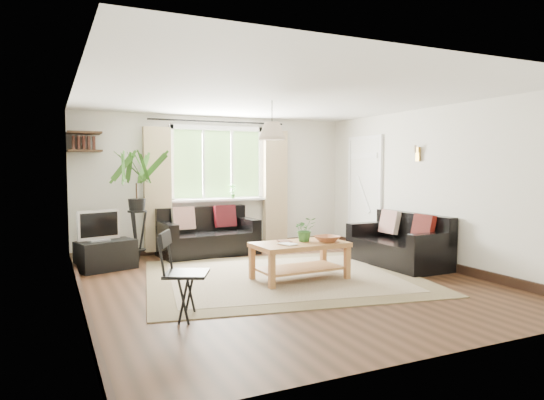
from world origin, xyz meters
name	(u,v)px	position (x,y,z in m)	size (l,w,h in m)	color
floor	(285,282)	(0.00, 0.00, 0.00)	(5.50, 5.50, 0.00)	black
ceiling	(285,97)	(0.00, 0.00, 2.40)	(5.50, 5.50, 0.00)	white
wall_back	(217,184)	(0.00, 2.75, 1.20)	(5.00, 0.02, 2.40)	beige
wall_front	(442,206)	(0.00, -2.75, 1.20)	(5.00, 0.02, 2.40)	beige
wall_left	(77,195)	(-2.50, 0.00, 1.20)	(0.02, 5.50, 2.40)	beige
wall_right	(433,187)	(2.50, 0.00, 1.20)	(0.02, 5.50, 2.40)	beige
rug	(283,277)	(0.09, 0.23, 0.01)	(3.59, 3.08, 0.02)	#C3B897
window	(218,164)	(0.00, 2.71, 1.55)	(2.50, 0.16, 2.16)	white
door	(365,194)	(2.47, 1.70, 1.00)	(0.06, 0.96, 2.06)	silver
corner_shelf	(84,142)	(-2.25, 2.50, 1.89)	(0.50, 0.50, 0.34)	black
pendant_lamp	(272,126)	(0.00, 0.40, 2.05)	(0.36, 0.36, 0.54)	beige
wall_sconce	(417,152)	(2.43, 0.30, 1.74)	(0.12, 0.12, 0.28)	beige
sofa_back	(208,233)	(-0.32, 2.28, 0.38)	(1.63, 0.81, 0.77)	black
sofa_right	(398,241)	(2.04, 0.24, 0.37)	(0.80, 1.59, 0.75)	black
coffee_table	(300,261)	(0.23, 0.01, 0.25)	(1.23, 0.67, 0.50)	olive
table_plant	(305,229)	(0.33, 0.07, 0.67)	(0.29, 0.26, 0.33)	#316829
bowl	(327,239)	(0.59, -0.08, 0.54)	(0.32, 0.32, 0.08)	#A05A37
book_a	(283,245)	(-0.08, -0.11, 0.51)	(0.17, 0.23, 0.02)	white
book_b	(279,242)	(-0.03, 0.14, 0.51)	(0.16, 0.22, 0.02)	brown
tv_stand	(106,255)	(-2.04, 1.77, 0.22)	(0.80, 0.45, 0.43)	black
tv	(99,225)	(-2.13, 1.77, 0.67)	(0.61, 0.20, 0.47)	#A5A5AA
palm_stand	(137,206)	(-1.52, 2.15, 0.89)	(0.69, 0.69, 1.77)	black
folding_chair	(187,275)	(-1.56, -0.96, 0.44)	(0.45, 0.45, 0.87)	black
sill_plant	(233,191)	(0.25, 2.63, 1.06)	(0.14, 0.10, 0.27)	#2D6023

